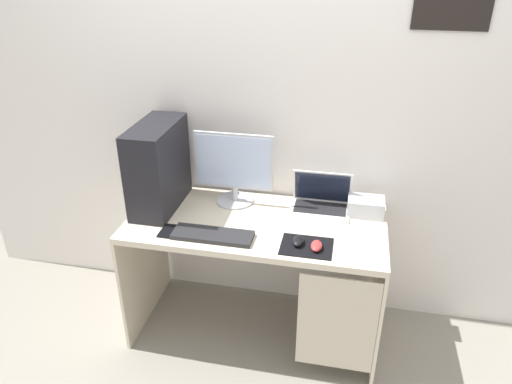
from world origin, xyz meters
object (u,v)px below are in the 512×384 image
object	(u,v)px
mouse_left	(298,241)
cell_phone	(167,231)
mouse_right	(316,246)
projector	(366,207)
keyboard	(213,235)
pc_tower	(158,166)
laptop	(321,202)
monitor	(234,169)

from	to	relation	value
mouse_left	cell_phone	bearing A→B (deg)	-178.42
mouse_right	cell_phone	distance (m)	0.79
projector	keyboard	bearing A→B (deg)	-152.30
mouse_left	cell_phone	xyz separation A→B (m)	(-0.69, -0.02, -0.02)
pc_tower	keyboard	bearing A→B (deg)	-35.17
laptop	projector	size ratio (longest dim) A/B	1.67
projector	cell_phone	bearing A→B (deg)	-158.40
pc_tower	cell_phone	bearing A→B (deg)	-63.06
laptop	keyboard	world-z (taller)	laptop
pc_tower	cell_phone	xyz separation A→B (m)	(0.14, -0.27, -0.24)
laptop	projector	world-z (taller)	laptop
laptop	projector	xyz separation A→B (m)	(0.25, -0.01, 0.00)
laptop	mouse_left	world-z (taller)	laptop
laptop	keyboard	xyz separation A→B (m)	(-0.52, -0.41, -0.03)
pc_tower	keyboard	distance (m)	0.53
laptop	keyboard	size ratio (longest dim) A/B	0.79
laptop	mouse_right	bearing A→B (deg)	-87.70
mouse_right	cell_phone	bearing A→B (deg)	179.57
mouse_right	laptop	bearing A→B (deg)	92.30
keyboard	mouse_left	distance (m)	0.44
monitor	projector	size ratio (longest dim) A/B	2.27
monitor	laptop	xyz separation A→B (m)	(0.50, 0.02, -0.17)
mouse_left	keyboard	bearing A→B (deg)	-177.40
mouse_right	cell_phone	world-z (taller)	mouse_right
keyboard	mouse_left	xyz separation A→B (m)	(0.44, 0.02, 0.01)
pc_tower	keyboard	size ratio (longest dim) A/B	1.17
mouse_right	cell_phone	size ratio (longest dim) A/B	0.74
keyboard	projector	bearing A→B (deg)	27.70
laptop	monitor	bearing A→B (deg)	-177.93
mouse_left	projector	bearing A→B (deg)	49.39
mouse_left	pc_tower	bearing A→B (deg)	163.02
projector	keyboard	size ratio (longest dim) A/B	0.48
mouse_left	mouse_right	bearing A→B (deg)	-14.74
cell_phone	laptop	bearing A→B (deg)	28.21
mouse_left	laptop	bearing A→B (deg)	78.74
pc_tower	keyboard	world-z (taller)	pc_tower
pc_tower	cell_phone	size ratio (longest dim) A/B	3.78
keyboard	cell_phone	xyz separation A→B (m)	(-0.25, 0.00, -0.01)
laptop	keyboard	bearing A→B (deg)	-141.50
projector	pc_tower	bearing A→B (deg)	-173.51
pc_tower	laptop	world-z (taller)	pc_tower
mouse_right	cell_phone	xyz separation A→B (m)	(-0.78, 0.01, -0.02)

